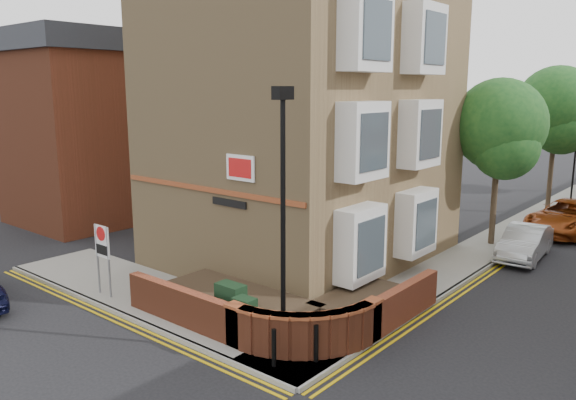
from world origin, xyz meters
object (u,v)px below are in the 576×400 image
(lamppost, at_px, (283,220))
(silver_car_near, at_px, (525,243))
(zone_sign, at_px, (102,247))
(utility_cabinet_large, at_px, (231,306))

(lamppost, xyz_separation_m, silver_car_near, (2.00, 11.88, -2.71))
(zone_sign, bearing_deg, silver_car_near, 55.64)
(zone_sign, distance_m, silver_car_near, 15.27)
(lamppost, relative_size, silver_car_near, 1.65)
(utility_cabinet_large, height_order, silver_car_near, utility_cabinet_large)
(zone_sign, bearing_deg, lamppost, 6.07)
(utility_cabinet_large, relative_size, zone_sign, 0.55)
(utility_cabinet_large, bearing_deg, silver_car_near, 71.68)
(lamppost, distance_m, zone_sign, 6.85)
(zone_sign, xyz_separation_m, silver_car_near, (8.60, 12.58, -1.01))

